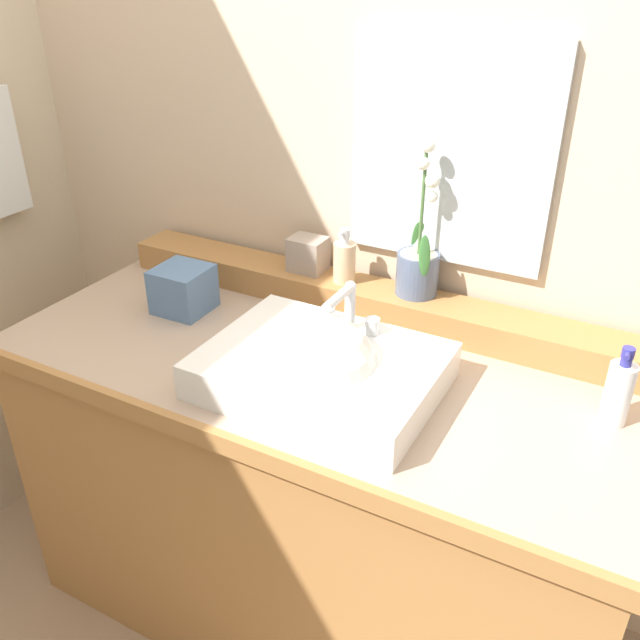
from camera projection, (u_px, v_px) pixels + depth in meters
floor at (317, 615)px, 1.96m from camera, size 3.00×3.84×0.10m
wall_back at (402, 110)px, 1.64m from camera, size 3.00×0.20×2.60m
vanity_cabinet at (316, 494)px, 1.73m from camera, size 1.47×0.67×0.83m
back_ledge at (364, 299)px, 1.71m from camera, size 1.38×0.13×0.08m
sink_basin at (320, 372)px, 1.41m from camera, size 0.48×0.37×0.28m
potted_plant at (418, 263)px, 1.62m from camera, size 0.10×0.12×0.38m
soap_dispenser at (344, 261)px, 1.69m from camera, size 0.06×0.06×0.14m
trinket_box at (308, 254)px, 1.75m from camera, size 0.09×0.07×0.09m
lotion_bottle at (618, 392)px, 1.29m from camera, size 0.05×0.05×0.17m
tissue_box at (183, 289)px, 1.71m from camera, size 0.13×0.13×0.12m
mirror at (449, 155)px, 1.52m from camera, size 0.47×0.02×0.51m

